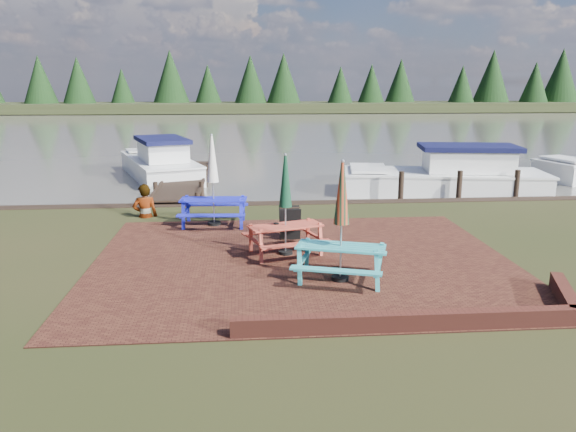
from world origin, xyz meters
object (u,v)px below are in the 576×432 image
Objects in this scene: boat_near at (447,178)px; person at (144,184)px; picnic_table_blue at (213,195)px; chalkboard at (290,223)px; jetty at (185,179)px; boat_jetty at (160,165)px; picnic_table_red at (285,220)px; picnic_table_teal at (341,240)px.

boat_near is 3.94× the size of person.
picnic_table_blue reaches higher than chalkboard.
jetty is at bearing 85.86° from boat_near.
jetty is 1.21× the size of boat_near.
picnic_table_blue is 0.27× the size of jetty.
jetty is 2.52m from boat_jetty.
chalkboard is at bearing 62.79° from picnic_table_red.
jetty is at bearing 90.28° from picnic_table_red.
chalkboard is at bearing -68.46° from jetty.
picnic_table_blue is 0.32× the size of boat_near.
chalkboard is (0.20, 1.22, -0.37)m from picnic_table_red.
picnic_table_blue is 2.52m from chalkboard.
jetty is 9.91m from boat_near.
picnic_table_teal is 0.26× the size of jetty.
person is (-3.95, 2.69, 0.54)m from chalkboard.
picnic_table_teal is at bearing -70.47° from jetty.
picnic_table_teal reaches higher than boat_near.
picnic_table_blue reaches higher than person.
boat_jetty is at bearing 119.82° from jetty.
person is (-4.67, 5.70, 0.13)m from picnic_table_teal.
picnic_table_blue is (-2.65, 4.58, 0.03)m from picnic_table_teal.
jetty is at bearing 127.43° from picnic_table_teal.
picnic_table_blue is at bearing -78.30° from jetty.
person is at bearing 144.06° from chalkboard.
person is (-10.22, -3.59, 0.57)m from boat_near.
jetty is at bearing 105.65° from picnic_table_blue.
picnic_table_red is (-0.93, 1.80, -0.03)m from picnic_table_teal.
boat_jetty is at bearing 129.17° from picnic_table_teal.
jetty is at bearing -104.23° from person.
picnic_table_teal reaches higher than picnic_table_red.
picnic_table_red reaches higher than chalkboard.
picnic_table_blue is 9.55m from boat_jetty.
jetty is (-1.45, 6.98, -0.74)m from picnic_table_blue.
picnic_table_teal is 12.28m from jetty.
picnic_table_blue is 3.00× the size of chalkboard.
picnic_table_teal reaches higher than jetty.
picnic_table_blue is 0.35× the size of boat_jetty.
person is at bearing 116.08° from picnic_table_red.
picnic_table_blue is at bearing 104.08° from picnic_table_red.
jetty is (-3.37, 8.54, -0.31)m from chalkboard.
picnic_table_red is 2.77× the size of chalkboard.
picnic_table_teal is 0.96× the size of picnic_table_blue.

